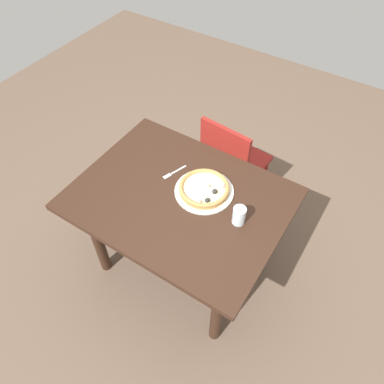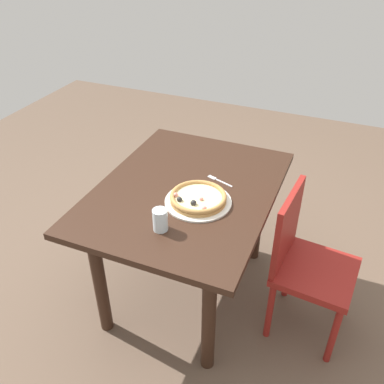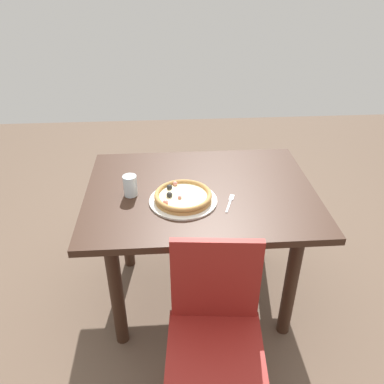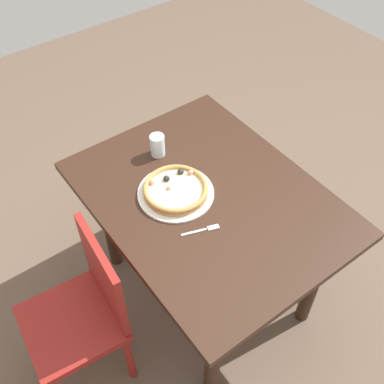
% 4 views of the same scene
% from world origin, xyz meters
% --- Properties ---
extents(ground_plane, '(6.00, 6.00, 0.00)m').
position_xyz_m(ground_plane, '(0.00, 0.00, 0.00)').
color(ground_plane, brown).
extents(dining_table, '(1.20, 0.92, 0.77)m').
position_xyz_m(dining_table, '(0.00, 0.00, 0.65)').
color(dining_table, '#331E14').
rests_on(dining_table, ground).
extents(chair_near, '(0.43, 0.43, 0.87)m').
position_xyz_m(chair_near, '(0.01, -0.67, 0.47)').
color(chair_near, maroon).
rests_on(chair_near, ground).
extents(plate, '(0.34, 0.34, 0.01)m').
position_xyz_m(plate, '(-0.10, -0.11, 0.77)').
color(plate, silver).
rests_on(plate, dining_table).
extents(pizza, '(0.29, 0.29, 0.05)m').
position_xyz_m(pizza, '(-0.10, -0.11, 0.80)').
color(pizza, '#B78447').
rests_on(pizza, plate).
extents(fork, '(0.07, 0.16, 0.00)m').
position_xyz_m(fork, '(0.14, -0.13, 0.77)').
color(fork, silver).
rests_on(fork, dining_table).
extents(drinking_glass, '(0.07, 0.07, 0.11)m').
position_xyz_m(drinking_glass, '(-0.36, -0.03, 0.82)').
color(drinking_glass, silver).
rests_on(drinking_glass, dining_table).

